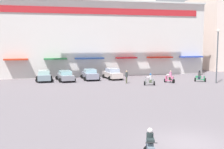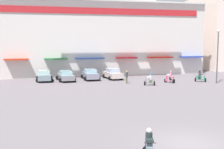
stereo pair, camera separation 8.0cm
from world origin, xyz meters
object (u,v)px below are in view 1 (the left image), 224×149
(parked_car_0, at_px, (44,76))
(parked_car_1, at_px, (65,76))
(pedestrian_0, at_px, (127,76))
(scooter_rider_2, at_px, (170,78))
(scooter_rider_4, at_px, (150,80))
(streetlamp_near, at_px, (217,52))
(parked_car_3, at_px, (113,74))
(pedestrian_1, at_px, (170,76))
(parked_car_2, at_px, (90,74))
(scooter_rider_1, at_px, (200,77))
(scooter_rider_3, at_px, (150,148))

(parked_car_0, height_order, parked_car_1, parked_car_0)
(pedestrian_0, bearing_deg, scooter_rider_2, -8.25)
(parked_car_0, distance_m, scooter_rider_4, 14.40)
(parked_car_1, bearing_deg, streetlamp_near, -20.47)
(parked_car_1, xyz_separation_m, pedestrian_0, (7.41, -4.37, 0.25))
(parked_car_3, height_order, scooter_rider_4, parked_car_3)
(parked_car_1, bearing_deg, pedestrian_1, -22.09)
(scooter_rider_2, bearing_deg, pedestrian_1, -68.05)
(parked_car_2, relative_size, pedestrian_1, 2.74)
(scooter_rider_1, xyz_separation_m, pedestrian_1, (-4.36, -0.07, 0.32))
(scooter_rider_1, height_order, pedestrian_0, pedestrian_0)
(scooter_rider_2, bearing_deg, pedestrian_0, 171.75)
(parked_car_3, distance_m, scooter_rider_4, 7.55)
(parked_car_0, xyz_separation_m, scooter_rider_1, (20.27, -5.76, -0.14))
(parked_car_2, xyz_separation_m, pedestrian_1, (9.57, -5.88, 0.17))
(parked_car_0, xyz_separation_m, parked_car_3, (9.58, -0.15, 0.02))
(parked_car_1, bearing_deg, scooter_rider_2, -21.69)
(pedestrian_0, height_order, streetlamp_near, streetlamp_near)
(scooter_rider_1, height_order, pedestrian_1, pedestrian_1)
(parked_car_2, xyz_separation_m, scooter_rider_4, (6.17, -7.15, -0.15))
(scooter_rider_1, bearing_deg, parked_car_3, 152.33)
(pedestrian_0, xyz_separation_m, pedestrian_1, (5.69, -0.94, -0.04))
(scooter_rider_4, distance_m, pedestrian_0, 3.22)
(parked_car_3, bearing_deg, parked_car_0, 179.10)
(parked_car_0, xyz_separation_m, parked_car_2, (6.35, 0.05, 0.01))
(parked_car_1, height_order, parked_car_3, parked_car_3)
(parked_car_3, height_order, scooter_rider_3, scooter_rider_3)
(pedestrian_1, bearing_deg, scooter_rider_4, -159.35)
(pedestrian_1, bearing_deg, parked_car_1, 157.91)
(parked_car_2, bearing_deg, pedestrian_1, -31.56)
(pedestrian_1, relative_size, streetlamp_near, 0.23)
(scooter_rider_1, relative_size, scooter_rider_3, 0.99)
(scooter_rider_2, bearing_deg, parked_car_3, 138.54)
(parked_car_3, bearing_deg, parked_car_2, 176.47)
(parked_car_2, relative_size, parked_car_3, 1.03)
(scooter_rider_3, bearing_deg, pedestrian_1, 62.37)
(parked_car_2, height_order, scooter_rider_2, scooter_rider_2)
(parked_car_1, height_order, scooter_rider_1, scooter_rider_1)
(scooter_rider_1, bearing_deg, parked_car_2, 157.37)
(parked_car_1, xyz_separation_m, scooter_rider_2, (13.05, -5.19, -0.08))
(scooter_rider_4, bearing_deg, scooter_rider_2, 22.82)
(parked_car_0, distance_m, scooter_rider_1, 21.08)
(parked_car_1, height_order, scooter_rider_4, scooter_rider_4)
(scooter_rider_2, relative_size, pedestrian_1, 0.95)
(parked_car_0, relative_size, parked_car_2, 0.95)
(scooter_rider_4, bearing_deg, pedestrian_1, 20.65)
(scooter_rider_1, distance_m, pedestrian_0, 10.10)
(scooter_rider_1, relative_size, scooter_rider_4, 1.01)
(parked_car_3, xyz_separation_m, pedestrian_1, (6.33, -5.68, 0.16))
(parked_car_2, bearing_deg, scooter_rider_3, -94.71)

